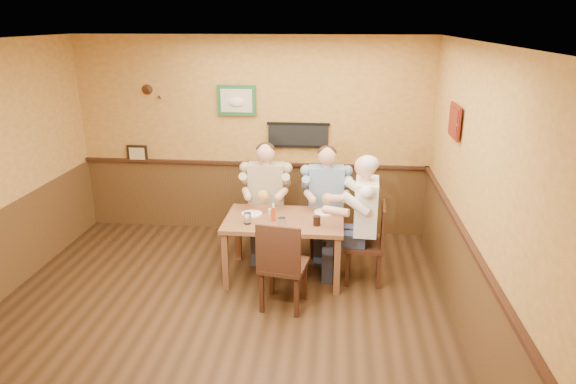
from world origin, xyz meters
name	(u,v)px	position (x,y,z in m)	size (l,w,h in m)	color
room	(226,161)	(0.13, 0.17, 1.69)	(5.02, 5.03, 2.81)	black
dining_table	(284,226)	(0.61, 1.05, 0.66)	(1.40, 0.90, 0.75)	brown
chair_back_left	(267,218)	(0.30, 1.73, 0.47)	(0.44, 0.44, 0.95)	#3D2013
chair_back_right	(325,220)	(1.08, 1.75, 0.46)	(0.43, 0.43, 0.93)	#3D2013
chair_right_end	(364,243)	(1.56, 1.02, 0.49)	(0.45, 0.45, 0.97)	#3D2013
chair_near_side	(284,263)	(0.68, 0.36, 0.51)	(0.47, 0.47, 1.02)	#3D2013
diner_tan_shirt	(266,204)	(0.30, 1.73, 0.68)	(0.62, 0.62, 1.35)	tan
diner_blue_polo	(326,206)	(1.08, 1.75, 0.66)	(0.61, 0.61, 1.33)	#7993B5
diner_white_elder	(365,227)	(1.56, 1.02, 0.70)	(0.64, 0.64, 1.39)	white
water_glass_left	(247,218)	(0.21, 0.85, 0.82)	(0.09, 0.09, 0.13)	silver
water_glass_mid	(282,223)	(0.62, 0.74, 0.82)	(0.09, 0.09, 0.13)	white
cola_tumbler	(317,221)	(1.00, 0.88, 0.80)	(0.08, 0.08, 0.11)	black
hot_sauce_bottle	(273,214)	(0.49, 0.95, 0.85)	(0.05, 0.05, 0.20)	red
salt_shaker	(270,212)	(0.43, 1.15, 0.79)	(0.03, 0.03, 0.08)	white
pepper_shaker	(273,212)	(0.47, 1.12, 0.80)	(0.04, 0.04, 0.10)	black
plate_far_left	(252,214)	(0.21, 1.15, 0.76)	(0.24, 0.24, 0.02)	white
plate_far_right	(325,212)	(1.08, 1.29, 0.76)	(0.25, 0.25, 0.02)	white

